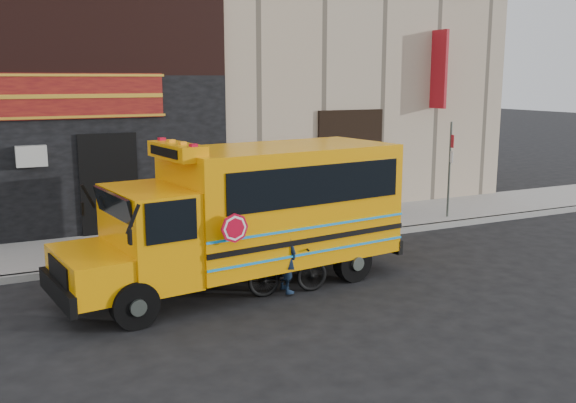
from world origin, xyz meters
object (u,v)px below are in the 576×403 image
Objects in this scene: cyclist at (286,253)px; school_bus at (254,210)px; bicycle at (288,270)px; sign_pole at (450,167)px.

school_bus is at bearing 22.27° from cyclist.
school_bus reaches higher than cyclist.
cyclist reaches higher than bicycle.
sign_pole is at bearing -60.17° from cyclist.
sign_pole is at bearing -56.59° from bicycle.
bicycle is at bearing -151.77° from cyclist.
cyclist is at bearing -152.34° from sign_pole.
bicycle is (0.33, -0.89, -1.03)m from school_bus.
cyclist is at bearing -69.91° from school_bus.
bicycle is at bearing -69.63° from school_bus.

